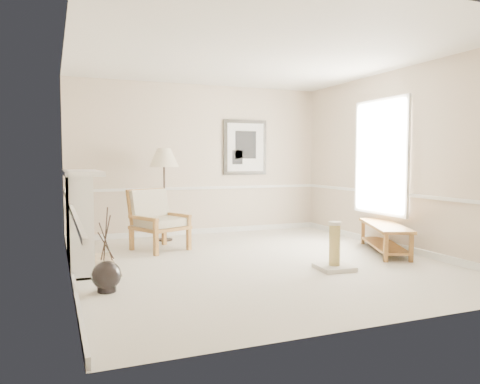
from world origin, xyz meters
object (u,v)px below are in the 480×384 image
Objects in this scene: floor_vase at (106,276)px; floor_lamp at (164,160)px; armchair at (156,217)px; scratching_post at (334,255)px; bench at (385,233)px.

floor_lamp is (1.33, 2.98, 1.27)m from floor_vase.
scratching_post is at bearing -74.92° from armchair.
bench is (4.30, 0.65, 0.12)m from floor_vase.
scratching_post is at bearing -153.36° from bench.
floor_vase is 1.47× the size of scratching_post.
armchair is (1.02, 2.24, 0.35)m from floor_vase.
bench is (3.28, -1.59, -0.23)m from armchair.
armchair is 1.22m from floor_lamp.
floor_vase is 3.51m from floor_lamp.
armchair reaches higher than bench.
scratching_post is (2.92, -0.05, 0.03)m from floor_vase.
floor_lamp reaches higher than bench.
bench is at bearing -50.50° from armchair.
floor_vase is at bearing -114.02° from floor_lamp.
floor_lamp is (0.31, 0.74, 0.92)m from armchair.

